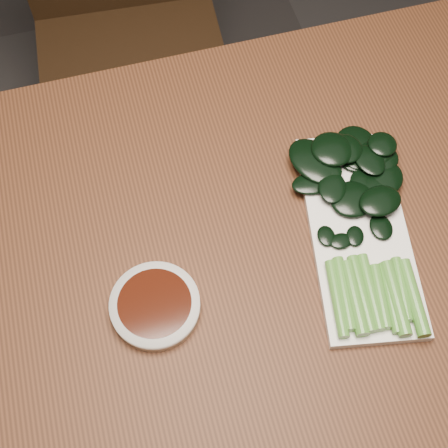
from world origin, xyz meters
TOP-DOWN VIEW (x-y plane):
  - ground at (0.00, 0.00)m, footprint 6.00×6.00m
  - table at (0.00, 0.00)m, footprint 1.40×0.80m
  - chair_far at (-0.05, 0.75)m, footprint 0.47×0.47m
  - sauce_bowl at (-0.13, -0.04)m, footprint 0.12×0.12m
  - serving_plate at (0.18, -0.01)m, footprint 0.20×0.35m
  - gai_lan at (0.18, 0.02)m, footprint 0.20×0.35m

SIDE VIEW (x-z plane):
  - ground at x=0.00m, z-range 0.00..0.00m
  - chair_far at x=-0.05m, z-range 0.04..0.93m
  - table at x=0.00m, z-range 0.30..1.05m
  - serving_plate at x=0.18m, z-range 0.75..0.76m
  - sauce_bowl at x=-0.13m, z-range 0.75..0.77m
  - gai_lan at x=0.18m, z-range 0.76..0.79m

